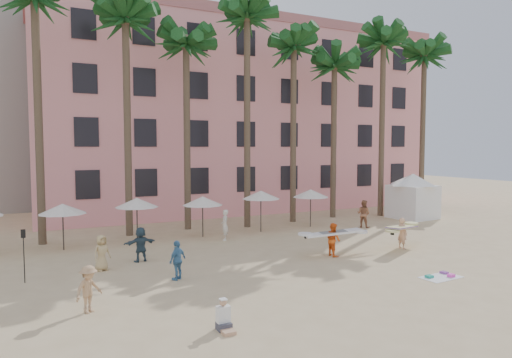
{
  "coord_description": "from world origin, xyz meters",
  "views": [
    {
      "loc": [
        -10.43,
        -14.1,
        5.57
      ],
      "look_at": [
        -0.51,
        6.0,
        4.0
      ],
      "focal_mm": 32.0,
      "sensor_mm": 36.0,
      "label": 1
    }
  ],
  "objects": [
    {
      "name": "ground",
      "position": [
        0.0,
        0.0,
        0.0
      ],
      "size": [
        120.0,
        120.0,
        0.0
      ],
      "primitive_type": "plane",
      "color": "#D1B789",
      "rests_on": "ground"
    },
    {
      "name": "pink_hotel",
      "position": [
        7.0,
        26.0,
        8.0
      ],
      "size": [
        35.0,
        14.0,
        16.0
      ],
      "primitive_type": "cube",
      "color": "pink",
      "rests_on": "ground"
    },
    {
      "name": "palm_row",
      "position": [
        0.51,
        15.0,
        12.97
      ],
      "size": [
        44.4,
        5.4,
        16.3
      ],
      "color": "brown",
      "rests_on": "ground"
    },
    {
      "name": "umbrella_row",
      "position": [
        -3.0,
        12.5,
        2.33
      ],
      "size": [
        22.5,
        2.7,
        2.73
      ],
      "color": "#332B23",
      "rests_on": "ground"
    },
    {
      "name": "cabana",
      "position": [
        16.28,
        12.28,
        2.07
      ],
      "size": [
        4.94,
        4.94,
        3.5
      ],
      "color": "white",
      "rests_on": "ground"
    },
    {
      "name": "beach_towel",
      "position": [
        5.2,
        -0.39,
        0.03
      ],
      "size": [
        1.87,
        1.12,
        0.14
      ],
      "color": "white",
      "rests_on": "ground"
    },
    {
      "name": "carrier_yellow",
      "position": [
        7.73,
        4.55,
        0.97
      ],
      "size": [
        2.96,
        1.96,
        1.71
      ],
      "color": "tan",
      "rests_on": "ground"
    },
    {
      "name": "carrier_white",
      "position": [
        3.32,
        4.83,
        0.92
      ],
      "size": [
        3.1,
        1.43,
        1.7
      ],
      "color": "orange",
      "rests_on": "ground"
    },
    {
      "name": "beachgoers",
      "position": [
        -2.21,
        7.26,
        0.87
      ],
      "size": [
        20.1,
        9.99,
        1.92
      ],
      "color": "#344D5B",
      "rests_on": "ground"
    },
    {
      "name": "paddle",
      "position": [
        -10.82,
        6.57,
        1.41
      ],
      "size": [
        0.18,
        0.04,
        2.23
      ],
      "color": "black",
      "rests_on": "ground"
    },
    {
      "name": "seated_man",
      "position": [
        -5.31,
        -1.53,
        0.33
      ],
      "size": [
        0.42,
        0.74,
        0.96
      ],
      "color": "#3F3F4C",
      "rests_on": "ground"
    }
  ]
}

